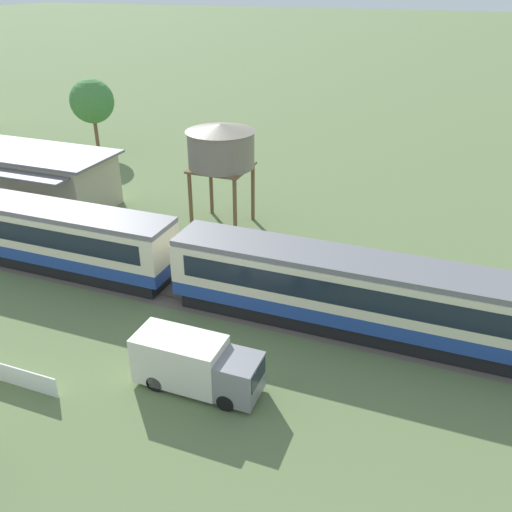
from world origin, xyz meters
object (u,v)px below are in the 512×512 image
at_px(passenger_train, 374,295).
at_px(yard_tree_1, 92,101).
at_px(delivery_truck_grey, 195,364).
at_px(water_tower, 221,147).
at_px(station_building, 30,177).

distance_m(passenger_train, yard_tree_1, 39.79).
height_order(delivery_truck_grey, yard_tree_1, yard_tree_1).
xyz_separation_m(passenger_train, water_tower, (-12.85, 9.83, 3.67)).
bearing_deg(passenger_train, yard_tree_1, 145.86).
xyz_separation_m(passenger_train, delivery_truck_grey, (-6.64, -7.08, -1.02)).
bearing_deg(station_building, water_tower, 5.42).
height_order(passenger_train, station_building, station_building).
bearing_deg(yard_tree_1, delivery_truck_grey, -48.23).
distance_m(station_building, water_tower, 16.77).
bearing_deg(water_tower, station_building, -174.58).
relative_size(passenger_train, water_tower, 14.48).
distance_m(passenger_train, station_building, 30.28).
height_order(water_tower, yard_tree_1, water_tower).
bearing_deg(station_building, passenger_train, -15.89).
relative_size(station_building, water_tower, 1.89).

